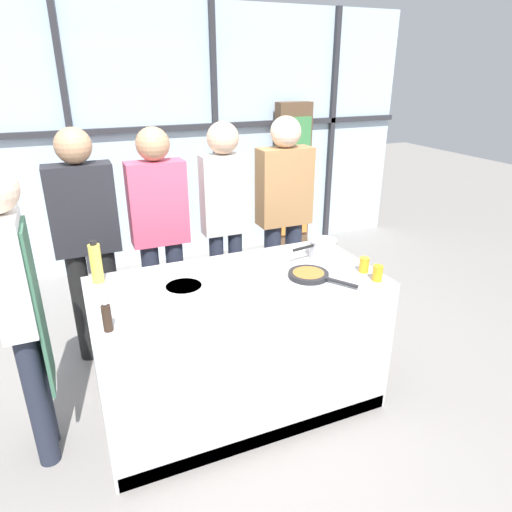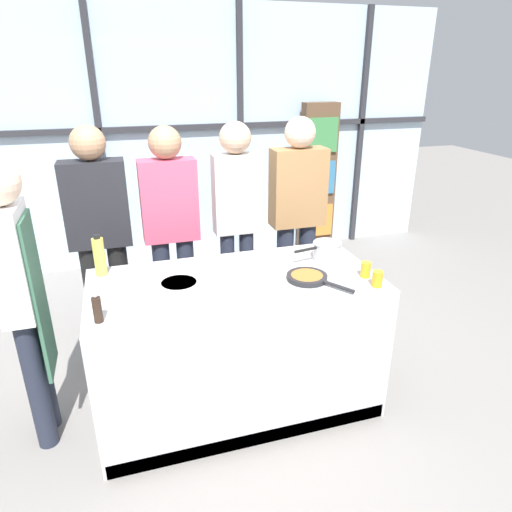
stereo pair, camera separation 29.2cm
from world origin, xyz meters
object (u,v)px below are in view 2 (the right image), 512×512
juice_glass_near (377,279)px  juice_glass_far (366,270)px  chef (20,289)px  spectator_center_right (236,212)px  white_plate (170,277)px  spectator_center_left (171,223)px  frying_pan (308,277)px  spectator_far_left (100,229)px  spectator_far_right (297,210)px  pepper_grinder (97,309)px  mixing_bowl (179,286)px  saucepan (327,251)px  oil_bottle (99,256)px

juice_glass_near → juice_glass_far: same height
chef → juice_glass_far: (2.00, -0.24, -0.04)m
spectator_center_right → white_plate: (-0.65, -0.83, -0.12)m
spectator_center_left → frying_pan: 1.32m
spectator_far_left → spectator_center_right: bearing=-180.0°
spectator_center_right → spectator_far_right: 0.54m
spectator_far_right → white_plate: size_ratio=7.99×
chef → frying_pan: chef is taller
white_plate → pepper_grinder: bearing=-133.8°
juice_glass_far → mixing_bowl: bearing=173.0°
spectator_far_right → pepper_grinder: spectator_far_right is taller
spectator_far_right → mixing_bowl: 1.56m
mixing_bowl → juice_glass_near: juice_glass_near is taller
spectator_center_left → mixing_bowl: size_ratio=6.97×
saucepan → oil_bottle: bearing=172.4°
spectator_center_right → oil_bottle: (-1.06, -0.66, 0.00)m
frying_pan → pepper_grinder: 1.25m
spectator_center_left → saucepan: 1.28m
saucepan → white_plate: size_ratio=1.56×
spectator_far_left → juice_glass_far: bearing=143.5°
spectator_center_left → spectator_center_right: bearing=-180.0°
white_plate → juice_glass_near: juice_glass_near is taller
spectator_center_right → pepper_grinder: (-1.07, -1.27, -0.05)m
mixing_bowl → spectator_center_left: bearing=85.3°
spectator_center_left → saucepan: (0.94, -0.86, -0.01)m
pepper_grinder → spectator_far_left: bearing=90.0°
spectator_center_right → saucepan: bearing=115.4°
spectator_center_right → juice_glass_far: bearing=114.0°
spectator_far_left → spectator_center_left: bearing=-180.0°
spectator_far_left → juice_glass_far: spectator_far_left is taller
chef → juice_glass_far: 2.02m
spectator_center_right → spectator_far_right: bearing=180.0°
chef → spectator_center_right: (1.48, 0.94, 0.03)m
frying_pan → juice_glass_near: size_ratio=4.13×
spectator_far_left → oil_bottle: 0.66m
chef → spectator_center_left: (0.94, 0.94, -0.01)m
pepper_grinder → juice_glass_near: 1.60m
juice_glass_near → white_plate: bearing=157.5°
mixing_bowl → juice_glass_far: bearing=-7.0°
juice_glass_far → spectator_far_right: bearing=89.5°
spectator_far_right → juice_glass_near: 1.32m
pepper_grinder → juice_glass_near: (1.60, -0.05, -0.03)m
spectator_center_left → white_plate: (-0.12, -0.83, -0.08)m
spectator_far_left → oil_bottle: (0.01, -0.66, 0.04)m
chef → white_plate: size_ratio=7.74×
chef → pepper_grinder: (0.41, -0.33, -0.02)m
frying_pan → chef: bearing=173.8°
spectator_far_left → mixing_bowl: 1.13m
saucepan → juice_glass_far: bearing=-69.9°
frying_pan → oil_bottle: bearing=159.7°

